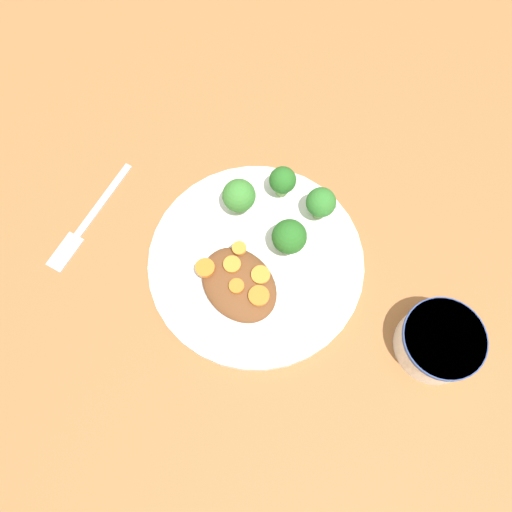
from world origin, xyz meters
The scene contains 15 objects.
ground_plane centered at (0.00, 0.00, 0.00)m, with size 4.00×4.00×0.00m, color #9E6638.
plate centered at (0.00, 0.00, 0.01)m, with size 0.28×0.28×0.02m.
dip_bowl centered at (0.22, 0.10, 0.03)m, with size 0.10×0.10×0.05m.
stew_mound centered at (0.02, -0.04, 0.03)m, with size 0.11×0.08×0.03m, color brown.
broccoli_floret_0 centered at (0.01, 0.04, 0.05)m, with size 0.04×0.04×0.06m.
broccoli_floret_1 centered at (-0.07, 0.03, 0.05)m, with size 0.04×0.04×0.06m.
broccoli_floret_2 centered at (-0.06, 0.09, 0.05)m, with size 0.04×0.04×0.05m.
broccoli_floret_3 centered at (0.00, 0.11, 0.05)m, with size 0.04×0.04×0.05m.
carrot_slice_0 centered at (0.02, -0.05, 0.04)m, with size 0.02×0.02×0.01m, color orange.
carrot_slice_1 centered at (0.05, -0.03, 0.04)m, with size 0.03×0.03×0.01m, color orange.
carrot_slice_2 centered at (-0.01, -0.03, 0.04)m, with size 0.02×0.02×0.01m, color orange.
carrot_slice_3 centered at (-0.02, -0.06, 0.04)m, with size 0.02×0.02×0.01m, color orange.
carrot_slice_4 centered at (0.03, -0.01, 0.04)m, with size 0.02×0.02×0.00m, color orange.
carrot_slice_5 centered at (-0.02, -0.01, 0.04)m, with size 0.02×0.02×0.01m, color orange.
fork centered at (-0.19, -0.15, 0.00)m, with size 0.09×0.17×0.01m.
Camera 1 is at (0.18, -0.14, 0.63)m, focal length 35.00 mm.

